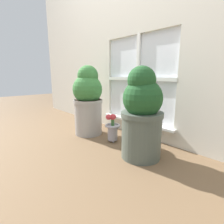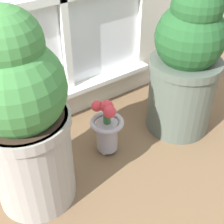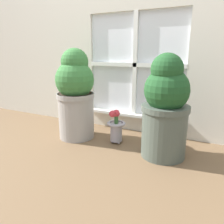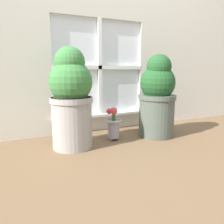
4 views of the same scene
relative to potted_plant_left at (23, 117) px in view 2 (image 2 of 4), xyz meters
The scene contains 4 objects.
ground_plane 0.59m from the potted_plant_left, 28.15° to the right, with size 10.00×10.00×0.00m, color brown.
potted_plant_left is the anchor object (origin of this frame).
potted_plant_right 0.77m from the potted_plant_left, ahead, with size 0.33×0.33×0.73m.
flower_vase 0.44m from the potted_plant_left, ahead, with size 0.15×0.15×0.29m.
Camera 2 is at (-0.63, -0.64, 1.03)m, focal length 50.00 mm.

